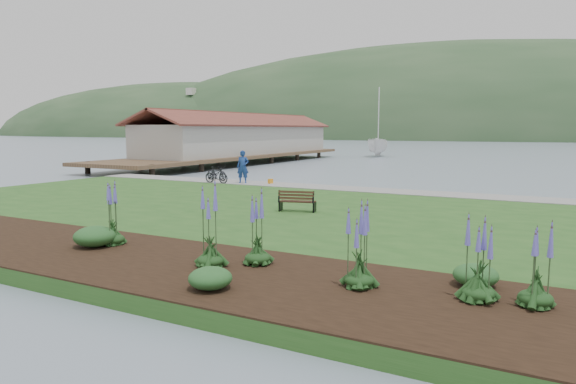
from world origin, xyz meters
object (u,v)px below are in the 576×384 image
object	(u,v)px
park_bench	(297,201)
bicycle_a	(217,173)
sailboat	(378,157)
person	(243,164)

from	to	relation	value
park_bench	bicycle_a	distance (m)	13.25
park_bench	sailboat	world-z (taller)	sailboat
sailboat	bicycle_a	bearing A→B (deg)	-97.44
park_bench	bicycle_a	size ratio (longest dim) A/B	0.82
park_bench	sailboat	xyz separation A→B (m)	(-12.60, 47.93, -0.84)
park_bench	person	xyz separation A→B (m)	(-7.72, 7.90, 0.72)
park_bench	sailboat	bearing A→B (deg)	91.18
bicycle_a	sailboat	size ratio (longest dim) A/B	0.06
park_bench	person	bearing A→B (deg)	120.79
person	park_bench	bearing A→B (deg)	-65.44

